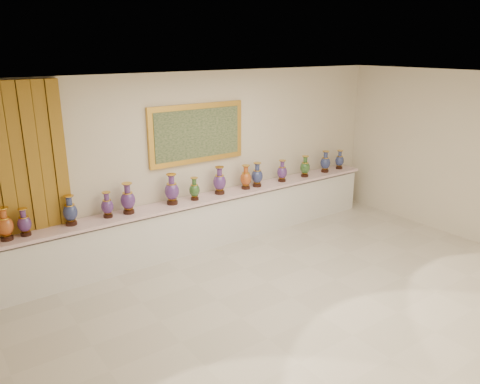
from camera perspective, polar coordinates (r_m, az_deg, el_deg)
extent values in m
plane|color=beige|center=(6.80, 6.36, -12.66)|extent=(8.00, 8.00, 0.00)
plane|color=beige|center=(8.13, -5.16, 3.87)|extent=(8.00, 0.00, 8.00)
plane|color=beige|center=(9.30, 25.40, 3.96)|extent=(0.00, 5.00, 5.00)
plane|color=white|center=(5.90, 7.35, 13.43)|extent=(8.00, 8.00, 0.00)
cube|color=#B57926|center=(7.08, -26.42, 0.01)|extent=(1.64, 0.14, 2.95)
cube|color=gold|center=(7.98, -5.26, 7.12)|extent=(1.80, 0.06, 1.00)
cube|color=#1A351F|center=(7.95, -5.13, 7.09)|extent=(1.62, 0.02, 0.82)
cube|color=white|center=(8.27, -4.13, -3.83)|extent=(7.20, 0.42, 0.81)
cube|color=#FCD4DB|center=(8.09, -4.13, -0.77)|extent=(7.28, 0.48, 0.05)
cylinder|color=#32150E|center=(7.05, -26.53, -5.07)|extent=(0.16, 0.16, 0.05)
cone|color=gold|center=(7.03, -26.58, -4.69)|extent=(0.14, 0.14, 0.03)
ellipsoid|color=maroon|center=(6.99, -26.72, -3.72)|extent=(0.27, 0.27, 0.27)
cylinder|color=gold|center=(6.95, -26.85, -2.85)|extent=(0.15, 0.15, 0.01)
cylinder|color=maroon|center=(6.93, -26.91, -2.40)|extent=(0.09, 0.09, 0.10)
cone|color=maroon|center=(6.91, -26.99, -1.88)|extent=(0.15, 0.15, 0.04)
cylinder|color=gold|center=(6.91, -27.01, -1.75)|extent=(0.15, 0.15, 0.01)
cylinder|color=#32150E|center=(7.10, -24.64, -4.68)|extent=(0.14, 0.14, 0.04)
cone|color=gold|center=(7.08, -24.68, -4.36)|extent=(0.12, 0.12, 0.03)
ellipsoid|color=#230F4C|center=(7.05, -24.79, -3.53)|extent=(0.21, 0.21, 0.23)
cylinder|color=gold|center=(7.02, -24.89, -2.80)|extent=(0.12, 0.12, 0.01)
cylinder|color=#230F4C|center=(7.00, -24.94, -2.42)|extent=(0.07, 0.07, 0.08)
cone|color=#230F4C|center=(6.98, -25.00, -1.98)|extent=(0.12, 0.12, 0.03)
cylinder|color=gold|center=(6.98, -25.02, -1.86)|extent=(0.13, 0.13, 0.01)
cylinder|color=#32150E|center=(7.25, -19.84, -3.61)|extent=(0.16, 0.16, 0.04)
cone|color=gold|center=(7.24, -19.88, -3.25)|extent=(0.14, 0.14, 0.03)
ellipsoid|color=#101542|center=(7.20, -19.98, -2.32)|extent=(0.26, 0.26, 0.26)
cylinder|color=gold|center=(7.16, -20.07, -1.50)|extent=(0.14, 0.14, 0.01)
cylinder|color=#101542|center=(7.15, -20.12, -1.06)|extent=(0.08, 0.08, 0.09)
cone|color=#101542|center=(7.13, -20.17, -0.58)|extent=(0.14, 0.14, 0.03)
cylinder|color=gold|center=(7.12, -20.19, -0.44)|extent=(0.15, 0.15, 0.01)
cylinder|color=#32150E|center=(7.40, -15.78, -2.81)|extent=(0.14, 0.14, 0.04)
cone|color=gold|center=(7.39, -15.81, -2.50)|extent=(0.12, 0.12, 0.03)
ellipsoid|color=#230F4C|center=(7.35, -15.88, -1.68)|extent=(0.21, 0.21, 0.23)
cylinder|color=gold|center=(7.32, -15.94, -0.96)|extent=(0.13, 0.13, 0.01)
cylinder|color=#230F4C|center=(7.31, -15.97, -0.58)|extent=(0.07, 0.07, 0.08)
cone|color=#230F4C|center=(7.29, -16.01, -0.15)|extent=(0.13, 0.13, 0.03)
cylinder|color=gold|center=(7.28, -16.02, -0.03)|extent=(0.13, 0.13, 0.01)
cylinder|color=#32150E|center=(7.49, -13.40, -2.35)|extent=(0.17, 0.17, 0.05)
cone|color=gold|center=(7.47, -13.42, -1.96)|extent=(0.15, 0.15, 0.03)
ellipsoid|color=#230F4C|center=(7.43, -13.50, -0.98)|extent=(0.24, 0.24, 0.28)
cylinder|color=gold|center=(7.39, -13.56, -0.09)|extent=(0.16, 0.16, 0.01)
cylinder|color=#230F4C|center=(7.38, -13.60, 0.37)|extent=(0.09, 0.09, 0.10)
cone|color=#230F4C|center=(7.36, -13.63, 0.89)|extent=(0.16, 0.16, 0.04)
cylinder|color=gold|center=(7.35, -13.64, 1.03)|extent=(0.16, 0.16, 0.01)
cylinder|color=#32150E|center=(7.78, -8.24, -1.27)|extent=(0.18, 0.18, 0.05)
cone|color=gold|center=(7.77, -8.26, -0.88)|extent=(0.16, 0.16, 0.03)
ellipsoid|color=#230F4C|center=(7.72, -8.31, 0.12)|extent=(0.31, 0.31, 0.30)
cylinder|color=gold|center=(7.69, -8.35, 1.01)|extent=(0.16, 0.16, 0.01)
cylinder|color=#230F4C|center=(7.67, -8.37, 1.47)|extent=(0.09, 0.09, 0.11)
cone|color=#230F4C|center=(7.65, -8.39, 2.00)|extent=(0.16, 0.16, 0.04)
cylinder|color=gold|center=(7.65, -8.40, 2.14)|extent=(0.17, 0.17, 0.01)
cylinder|color=#32150E|center=(7.95, -5.54, -0.81)|extent=(0.14, 0.14, 0.04)
cone|color=gold|center=(7.94, -5.55, -0.52)|extent=(0.12, 0.12, 0.03)
ellipsoid|color=black|center=(7.91, -5.57, 0.23)|extent=(0.23, 0.23, 0.23)
cylinder|color=gold|center=(7.88, -5.59, 0.89)|extent=(0.12, 0.12, 0.01)
cylinder|color=black|center=(7.86, -5.61, 1.24)|extent=(0.07, 0.07, 0.08)
cone|color=black|center=(7.85, -5.62, 1.63)|extent=(0.12, 0.12, 0.03)
cylinder|color=gold|center=(7.84, -5.62, 1.74)|extent=(0.13, 0.13, 0.01)
cylinder|color=#32150E|center=(8.24, -2.49, -0.04)|extent=(0.17, 0.17, 0.05)
cone|color=gold|center=(8.23, -2.50, 0.32)|extent=(0.15, 0.15, 0.03)
ellipsoid|color=#230F4C|center=(8.19, -2.51, 1.22)|extent=(0.29, 0.29, 0.28)
cylinder|color=gold|center=(8.16, -2.52, 2.03)|extent=(0.16, 0.16, 0.01)
cylinder|color=#230F4C|center=(8.14, -2.52, 2.46)|extent=(0.09, 0.09, 0.10)
cone|color=#230F4C|center=(8.12, -2.53, 2.93)|extent=(0.16, 0.16, 0.04)
cylinder|color=gold|center=(8.12, -2.53, 3.06)|extent=(0.16, 0.16, 0.01)
cylinder|color=#32150E|center=(8.52, 0.70, 0.55)|extent=(0.16, 0.16, 0.04)
cone|color=gold|center=(8.51, 0.71, 0.86)|extent=(0.14, 0.14, 0.03)
ellipsoid|color=maroon|center=(8.47, 0.71, 1.65)|extent=(0.27, 0.27, 0.26)
cylinder|color=gold|center=(8.44, 0.71, 2.36)|extent=(0.14, 0.14, 0.01)
cylinder|color=maroon|center=(8.43, 0.71, 2.73)|extent=(0.08, 0.08, 0.09)
cone|color=maroon|center=(8.41, 0.71, 3.15)|extent=(0.14, 0.14, 0.03)
cylinder|color=gold|center=(8.41, 0.71, 3.27)|extent=(0.14, 0.14, 0.01)
cylinder|color=#32150E|center=(8.67, 2.09, 0.84)|extent=(0.16, 0.16, 0.05)
cone|color=gold|center=(8.65, 2.09, 1.15)|extent=(0.14, 0.14, 0.03)
ellipsoid|color=#101542|center=(8.62, 2.10, 1.95)|extent=(0.26, 0.26, 0.26)
cylinder|color=gold|center=(8.59, 2.11, 2.67)|extent=(0.14, 0.14, 0.01)
cylinder|color=#101542|center=(8.58, 2.11, 3.04)|extent=(0.08, 0.08, 0.10)
cone|color=#101542|center=(8.56, 2.12, 3.46)|extent=(0.14, 0.14, 0.04)
cylinder|color=gold|center=(8.56, 2.12, 3.57)|extent=(0.15, 0.15, 0.01)
cylinder|color=#32150E|center=(9.02, 5.13, 1.44)|extent=(0.15, 0.15, 0.04)
cone|color=gold|center=(9.01, 5.14, 1.71)|extent=(0.13, 0.13, 0.03)
ellipsoid|color=#230F4C|center=(8.98, 5.16, 2.42)|extent=(0.21, 0.21, 0.24)
cylinder|color=gold|center=(8.96, 5.17, 3.05)|extent=(0.13, 0.13, 0.01)
cylinder|color=#230F4C|center=(8.94, 5.18, 3.38)|extent=(0.08, 0.08, 0.09)
cone|color=#230F4C|center=(8.93, 5.19, 3.75)|extent=(0.13, 0.13, 0.03)
cylinder|color=gold|center=(8.92, 5.20, 3.85)|extent=(0.14, 0.14, 0.01)
cylinder|color=#32150E|center=(9.40, 7.89, 2.00)|extent=(0.15, 0.15, 0.04)
cone|color=gold|center=(9.39, 7.90, 2.27)|extent=(0.13, 0.13, 0.03)
ellipsoid|color=black|center=(9.36, 7.93, 2.96)|extent=(0.23, 0.23, 0.24)
cylinder|color=gold|center=(9.34, 7.95, 3.58)|extent=(0.13, 0.13, 0.01)
cylinder|color=black|center=(9.32, 7.97, 3.90)|extent=(0.08, 0.08, 0.09)
cone|color=black|center=(9.31, 7.98, 4.26)|extent=(0.13, 0.13, 0.03)
cylinder|color=gold|center=(9.31, 7.99, 4.36)|extent=(0.14, 0.14, 0.01)
cylinder|color=#32150E|center=(9.82, 10.31, 2.55)|extent=(0.16, 0.16, 0.04)
cone|color=gold|center=(9.81, 10.32, 2.82)|extent=(0.14, 0.14, 0.03)
ellipsoid|color=#101542|center=(9.78, 10.36, 3.51)|extent=(0.24, 0.24, 0.26)
cylinder|color=gold|center=(9.75, 10.39, 4.13)|extent=(0.14, 0.14, 0.01)
cylinder|color=#101542|center=(9.74, 10.41, 4.45)|extent=(0.08, 0.08, 0.09)
cone|color=#101542|center=(9.73, 10.43, 4.81)|extent=(0.14, 0.14, 0.03)
cylinder|color=gold|center=(9.72, 10.44, 4.91)|extent=(0.14, 0.14, 0.01)
cylinder|color=#32150E|center=(10.14, 11.99, 2.92)|extent=(0.14, 0.14, 0.04)
cone|color=gold|center=(10.13, 12.00, 3.15)|extent=(0.12, 0.12, 0.03)
ellipsoid|color=#101542|center=(10.11, 12.04, 3.75)|extent=(0.24, 0.24, 0.23)
cylinder|color=gold|center=(10.09, 12.07, 4.29)|extent=(0.13, 0.13, 0.01)
cylinder|color=#101542|center=(10.07, 12.09, 4.57)|extent=(0.07, 0.07, 0.08)
cone|color=#101542|center=(10.06, 12.11, 4.88)|extent=(0.13, 0.13, 0.03)
cylinder|color=gold|center=(10.06, 12.12, 4.97)|extent=(0.13, 0.13, 0.01)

